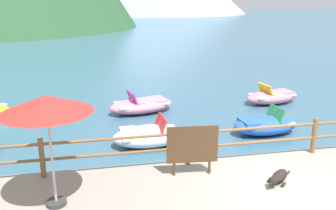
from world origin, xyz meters
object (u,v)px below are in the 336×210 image
pedal_boat_2 (265,125)px  pedal_boat_3 (149,135)px  sign_board (192,145)px  beach_umbrella (47,106)px  pedal_boat_1 (142,105)px  dog_resting (278,177)px  pedal_boat_0 (272,97)px

pedal_boat_2 → pedal_boat_3: size_ratio=0.98×
sign_board → pedal_boat_3: 3.03m
beach_umbrella → pedal_boat_1: bearing=69.3°
pedal_boat_1 → pedal_boat_2: 4.85m
beach_umbrella → dog_resting: 5.12m
sign_board → dog_resting: bearing=-22.7°
pedal_boat_0 → pedal_boat_2: size_ratio=1.13×
pedal_boat_1 → pedal_boat_3: size_ratio=1.20×
pedal_boat_1 → pedal_boat_0: bearing=1.6°
pedal_boat_1 → pedal_boat_2: bearing=-40.1°
dog_resting → pedal_boat_2: (1.57, 3.80, -0.21)m
pedal_boat_0 → pedal_boat_2: (-1.94, -3.28, 0.01)m
pedal_boat_3 → dog_resting: bearing=-56.9°
beach_umbrella → dog_resting: bearing=-0.7°
pedal_boat_0 → pedal_boat_1: size_ratio=0.92×
beach_umbrella → pedal_boat_0: 11.05m
sign_board → pedal_boat_3: (-0.57, 2.86, -0.82)m
pedal_boat_0 → beach_umbrella: bearing=-139.5°
pedal_boat_0 → pedal_boat_1: bearing=-178.4°
pedal_boat_1 → sign_board: bearing=-86.6°
dog_resting → pedal_boat_0: bearing=63.7°
sign_board → pedal_boat_1: size_ratio=0.43×
pedal_boat_2 → dog_resting: bearing=-112.4°
sign_board → dog_resting: sign_board is taller
sign_board → pedal_boat_2: size_ratio=0.53×
sign_board → pedal_boat_0: size_ratio=0.47×
pedal_boat_1 → dog_resting: bearing=-72.8°
dog_resting → pedal_boat_3: 4.30m
sign_board → beach_umbrella: (-2.96, -0.69, 1.32)m
beach_umbrella → dog_resting: (4.74, -0.05, -1.92)m
pedal_boat_0 → pedal_boat_2: bearing=-120.5°
sign_board → pedal_boat_3: size_ratio=0.52×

